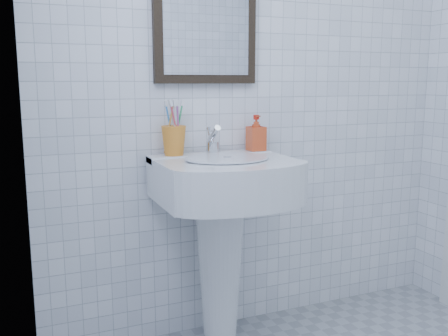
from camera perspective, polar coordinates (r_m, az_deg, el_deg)
name	(u,v)px	position (r m, az deg, el deg)	size (l,w,h in m)	color
wall_back	(258,81)	(2.52, 3.87, 9.85)	(2.20, 0.02, 2.50)	white
wall_left	(30,82)	(1.05, -21.31, 9.16)	(0.02, 2.40, 2.50)	white
washbasin	(222,221)	(2.29, -0.23, -6.06)	(0.60, 0.44, 0.92)	white
faucet	(213,142)	(2.32, -1.29, 2.98)	(0.06, 0.12, 0.14)	silver
toothbrush_cup	(174,141)	(2.29, -5.75, 3.13)	(0.11, 0.11, 0.13)	orange
soap_dispenser	(256,133)	(2.43, 3.69, 4.03)	(0.08, 0.08, 0.17)	red
wall_mirror	(206,15)	(2.40, -2.11, 17.04)	(0.50, 0.04, 0.62)	black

